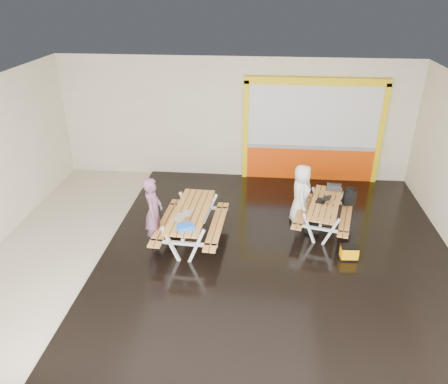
# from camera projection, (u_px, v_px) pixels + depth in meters

# --- Properties ---
(room) EXTENTS (10.02, 8.02, 3.52)m
(room) POSITION_uv_depth(u_px,v_px,m) (220.00, 179.00, 8.59)
(room) COLOR beige
(room) RESTS_ON ground
(deck) EXTENTS (7.50, 7.98, 0.05)m
(deck) POSITION_uv_depth(u_px,v_px,m) (277.00, 253.00, 9.26)
(deck) COLOR black
(deck) RESTS_ON room
(kiosk) EXTENTS (3.88, 0.16, 3.00)m
(kiosk) POSITION_uv_depth(u_px,v_px,m) (312.00, 133.00, 12.04)
(kiosk) COLOR #E04306
(kiosk) RESTS_ON room
(picnic_table_left) EXTENTS (1.50, 2.14, 0.83)m
(picnic_table_left) POSITION_uv_depth(u_px,v_px,m) (191.00, 218.00, 9.40)
(picnic_table_left) COLOR #DD903F
(picnic_table_left) RESTS_ON deck
(picnic_table_right) EXTENTS (1.61, 2.04, 0.73)m
(picnic_table_right) POSITION_uv_depth(u_px,v_px,m) (324.00, 209.00, 9.92)
(picnic_table_right) COLOR #DD903F
(picnic_table_right) RESTS_ON deck
(person_left) EXTENTS (0.41, 0.60, 1.60)m
(person_left) POSITION_uv_depth(u_px,v_px,m) (154.00, 212.00, 9.17)
(person_left) COLOR #764A6A
(person_left) RESTS_ON deck
(person_right) EXTENTS (0.50, 0.74, 1.47)m
(person_right) POSITION_uv_depth(u_px,v_px,m) (301.00, 194.00, 10.16)
(person_right) COLOR white
(person_right) RESTS_ON deck
(laptop_left) EXTENTS (0.40, 0.37, 0.15)m
(laptop_left) POSITION_uv_depth(u_px,v_px,m) (183.00, 216.00, 9.01)
(laptop_left) COLOR silver
(laptop_left) RESTS_ON picnic_table_left
(laptop_right) EXTENTS (0.40, 0.38, 0.14)m
(laptop_right) POSITION_uv_depth(u_px,v_px,m) (323.00, 200.00, 9.87)
(laptop_right) COLOR black
(laptop_right) RESTS_ON picnic_table_right
(blue_pouch) EXTENTS (0.39, 0.33, 0.10)m
(blue_pouch) POSITION_uv_depth(u_px,v_px,m) (186.00, 227.00, 8.61)
(blue_pouch) COLOR blue
(blue_pouch) RESTS_ON picnic_table_left
(toolbox) EXTENTS (0.35, 0.21, 0.19)m
(toolbox) POSITION_uv_depth(u_px,v_px,m) (334.00, 187.00, 10.40)
(toolbox) COLOR black
(toolbox) RESTS_ON picnic_table_right
(backpack) EXTENTS (0.29, 0.20, 0.46)m
(backpack) POSITION_uv_depth(u_px,v_px,m) (349.00, 197.00, 10.25)
(backpack) COLOR black
(backpack) RESTS_ON picnic_table_right
(dark_case) EXTENTS (0.37, 0.29, 0.13)m
(dark_case) POSITION_uv_depth(u_px,v_px,m) (312.00, 228.00, 10.02)
(dark_case) COLOR black
(dark_case) RESTS_ON deck
(fluke_bag) EXTENTS (0.38, 0.26, 0.32)m
(fluke_bag) POSITION_uv_depth(u_px,v_px,m) (349.00, 253.00, 8.97)
(fluke_bag) COLOR black
(fluke_bag) RESTS_ON deck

